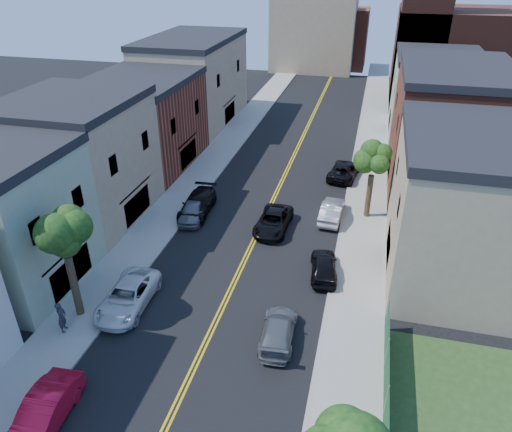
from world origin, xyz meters
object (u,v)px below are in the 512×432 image
Objects in this scene: grey_car_right at (278,330)px; black_suv_lane at (273,221)px; black_car_left at (197,204)px; black_car_right at (324,266)px; silver_car_right at (332,211)px; red_sedan at (44,413)px; dark_car_right_far at (344,170)px; grey_car_left at (193,211)px; pedestrian_left at (62,317)px; white_pickup at (128,296)px.

black_suv_lane reaches higher than grey_car_right.
black_car_left is 15.68m from grey_car_right.
black_car_left reaches higher than grey_car_right.
black_car_right reaches higher than grey_car_right.
black_car_left is 1.07× the size of black_suv_lane.
silver_car_right is 4.96m from black_suv_lane.
silver_car_right reaches higher than grey_car_right.
black_car_right is at bearing -31.87° from black_car_left.
black_car_left is 12.57m from black_car_right.
dark_car_right_far is at bearing 66.07° from red_sedan.
red_sedan reaches higher than grey_car_left.
red_sedan reaches higher than silver_car_right.
pedestrian_left reaches higher than black_suv_lane.
black_suv_lane is (6.54, 10.95, -0.04)m from white_pickup.
silver_car_right is (10.72, 1.56, -0.03)m from black_car_left.
grey_car_right is 2.37× the size of pedestrian_left.
silver_car_right is 0.88× the size of dark_car_right_far.
red_sedan is 1.02× the size of silver_car_right.
black_car_left is at bearing 172.07° from black_suv_lane.
grey_car_left is 1.05m from black_car_left.
pedestrian_left is at bearing 111.51° from red_sedan.
white_pickup reaches higher than grey_car_left.
silver_car_right is 21.14m from pedestrian_left.
dark_car_right_far is at bearing -42.47° from pedestrian_left.
silver_car_right reaches higher than grey_car_left.
red_sedan is 0.87× the size of black_car_left.
dark_car_right_far is (11.00, 10.94, -0.02)m from grey_car_left.
black_suv_lane is at bearing -7.97° from grey_car_left.
pedestrian_left reaches higher than red_sedan.
white_pickup is 1.20× the size of grey_car_right.
black_car_left is (0.00, 12.05, 0.04)m from white_pickup.
red_sedan is 1.08× the size of grey_car_left.
red_sedan is 32.20m from dark_car_right_far.
pedestrian_left is at bearing -107.47° from grey_car_left.
pedestrian_left is (-2.65, 5.47, 0.32)m from red_sedan.
white_pickup is 12.75m from black_suv_lane.
grey_car_left is at bearing -92.91° from black_car_left.
silver_car_right is 2.42× the size of pedestrian_left.
dark_car_right_far is at bearing -97.95° from black_car_right.
red_sedan reaches higher than white_pickup.
black_car_left is (-0.21, 20.45, 0.01)m from red_sedan.
black_suv_lane is at bearing -12.49° from black_car_left.
black_car_left is 10.83m from silver_car_right.
white_pickup is at bearing -53.98° from pedestrian_left.
silver_car_right is at bearing 49.51° from white_pickup.
pedestrian_left reaches higher than dark_car_right_far.
dark_car_right_far is (10.79, 30.33, -0.05)m from red_sedan.
white_pickup is 1.27× the size of black_car_right.
black_suv_lane is at bearing 35.38° from silver_car_right.
black_car_left is at bearing -57.37° from grey_car_right.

